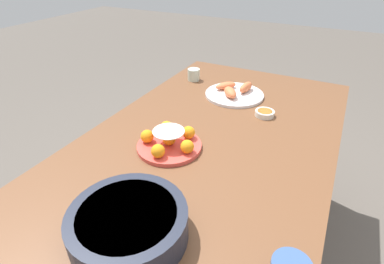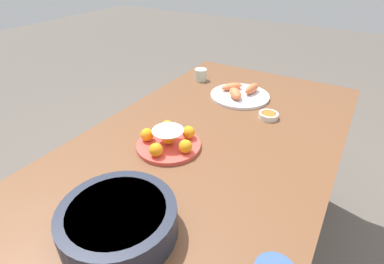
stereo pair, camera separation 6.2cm
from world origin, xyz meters
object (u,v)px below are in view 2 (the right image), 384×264
(cake_plate, at_px, (169,140))
(sauce_bowl, at_px, (268,115))
(dining_table, at_px, (213,152))
(seafood_platter, at_px, (240,94))
(serving_bowl, at_px, (118,220))
(cup_near, at_px, (201,75))

(cake_plate, xyz_separation_m, sauce_bowl, (-0.41, 0.25, -0.02))
(sauce_bowl, bearing_deg, dining_table, -30.19)
(cake_plate, height_order, seafood_platter, cake_plate)
(serving_bowl, distance_m, seafood_platter, 0.96)
(dining_table, relative_size, cake_plate, 6.50)
(dining_table, distance_m, cake_plate, 0.23)
(dining_table, bearing_deg, sauce_bowl, 149.81)
(cake_plate, distance_m, sauce_bowl, 0.49)
(serving_bowl, relative_size, seafood_platter, 1.04)
(sauce_bowl, relative_size, seafood_platter, 0.29)
(cake_plate, xyz_separation_m, seafood_platter, (-0.56, 0.05, -0.01))
(dining_table, xyz_separation_m, cake_plate, (0.17, -0.11, 0.12))
(cake_plate, height_order, cup_near, cake_plate)
(serving_bowl, xyz_separation_m, cup_near, (-1.05, -0.34, -0.01))
(seafood_platter, bearing_deg, sauce_bowl, 54.38)
(dining_table, relative_size, seafood_platter, 5.37)
(cake_plate, bearing_deg, serving_bowl, 16.39)
(dining_table, height_order, cup_near, cup_near)
(serving_bowl, height_order, sauce_bowl, serving_bowl)
(cup_near, bearing_deg, serving_bowl, 18.14)
(cup_near, bearing_deg, cake_plate, 19.20)
(dining_table, xyz_separation_m, cup_near, (-0.49, -0.33, 0.12))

